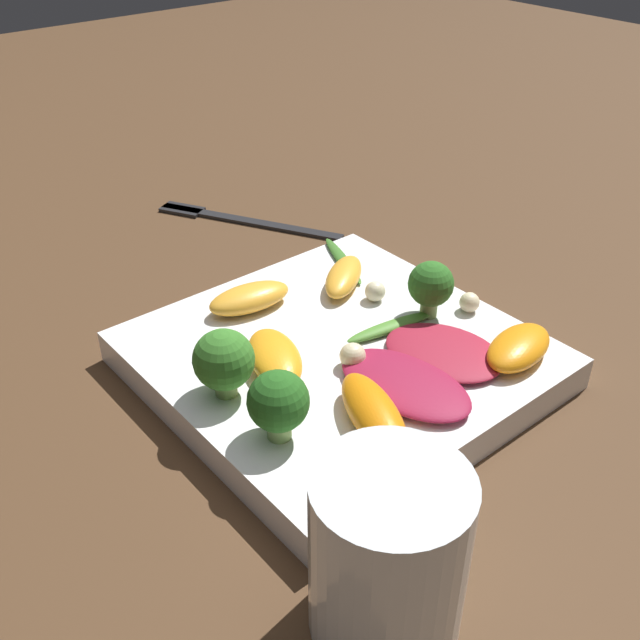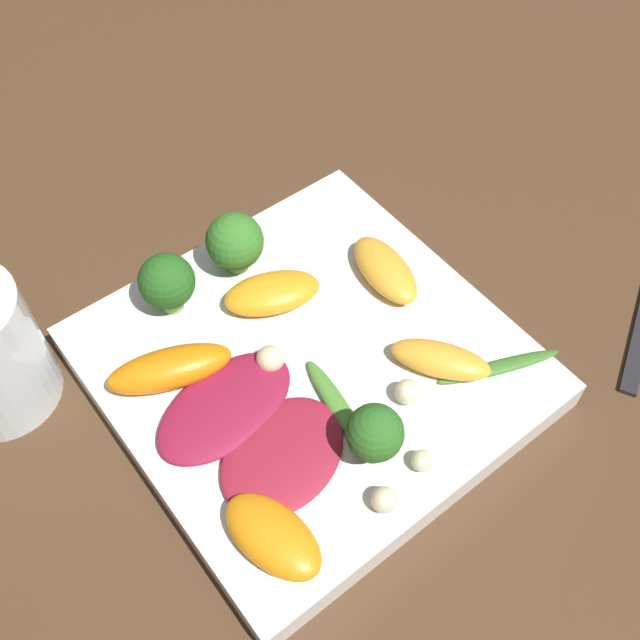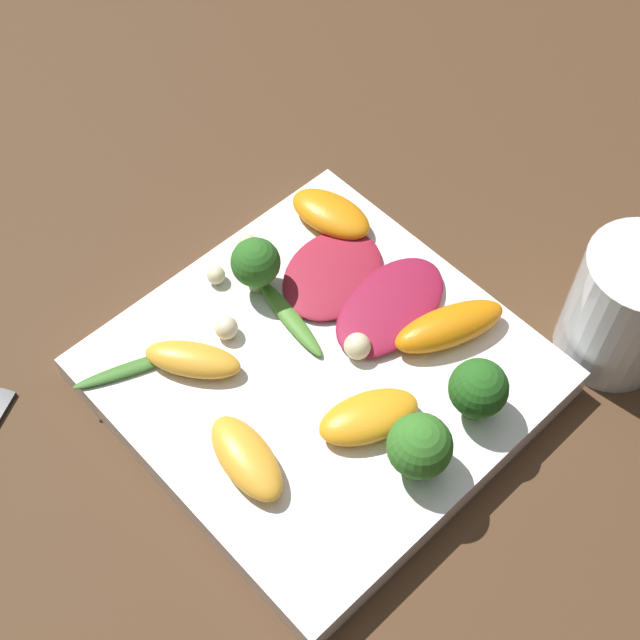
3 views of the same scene
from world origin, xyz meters
name	(u,v)px [view 3 (image 3 of 3)]	position (x,y,z in m)	size (l,w,h in m)	color
ground_plane	(321,385)	(0.00, 0.00, 0.00)	(2.40, 2.40, 0.00)	#4C331E
plate	(321,376)	(0.00, 0.00, 0.01)	(0.24, 0.24, 0.02)	white
drinking_glass	(626,308)	(0.11, 0.16, 0.05)	(0.07, 0.07, 0.09)	white
radicchio_leaf_0	(389,305)	(0.00, 0.06, 0.03)	(0.07, 0.10, 0.01)	maroon
radicchio_leaf_1	(333,274)	(-0.05, 0.05, 0.03)	(0.08, 0.10, 0.01)	maroon
orange_segment_0	(449,326)	(0.04, 0.08, 0.03)	(0.05, 0.08, 0.02)	orange
orange_segment_1	(193,360)	(-0.06, -0.06, 0.03)	(0.07, 0.06, 0.02)	#FCAD33
orange_segment_2	(369,417)	(0.05, -0.01, 0.03)	(0.05, 0.07, 0.02)	orange
orange_segment_3	(246,458)	(0.02, -0.08, 0.03)	(0.07, 0.04, 0.02)	#FCAD33
orange_segment_4	(331,214)	(-0.08, 0.09, 0.03)	(0.07, 0.05, 0.02)	orange
broccoli_floret_0	(478,389)	(0.09, 0.05, 0.05)	(0.04, 0.04, 0.04)	#84AD5B
broccoli_floret_1	(256,264)	(-0.08, 0.01, 0.05)	(0.03, 0.03, 0.04)	#7A9E51
broccoli_floret_2	(419,447)	(0.09, -0.01, 0.05)	(0.04, 0.04, 0.05)	#7A9E51
arugula_sprig_0	(290,317)	(-0.04, 0.01, 0.03)	(0.07, 0.02, 0.01)	#518E33
arugula_sprig_1	(135,367)	(-0.08, -0.09, 0.03)	(0.04, 0.08, 0.00)	#3D7528
macadamia_nut_0	(357,346)	(0.01, 0.02, 0.03)	(0.02, 0.02, 0.02)	beige
macadamia_nut_1	(226,328)	(-0.06, -0.03, 0.03)	(0.02, 0.02, 0.02)	beige
macadamia_nut_2	(248,245)	(-0.10, 0.03, 0.03)	(0.01, 0.01, 0.01)	beige
macadamia_nut_3	(216,275)	(-0.10, -0.01, 0.03)	(0.01, 0.01, 0.01)	beige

